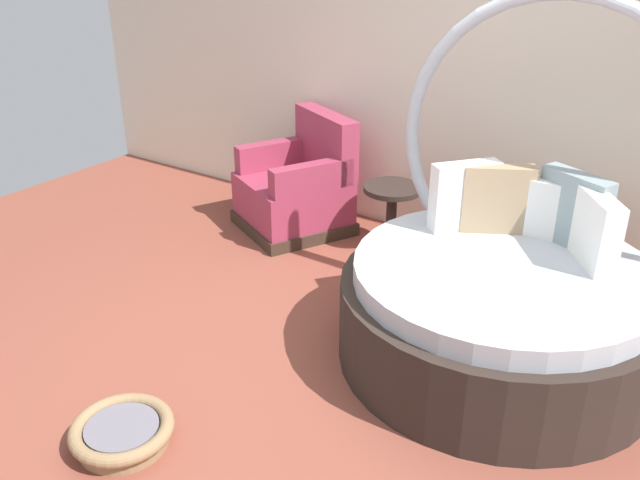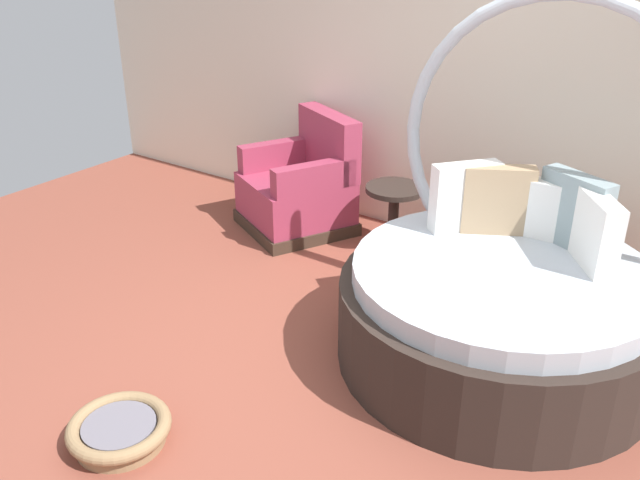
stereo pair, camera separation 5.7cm
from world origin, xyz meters
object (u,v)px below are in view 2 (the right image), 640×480
object	(u,v)px
pet_basket	(120,430)
side_table	(394,198)
red_armchair	(301,190)
round_daybed	(504,292)

from	to	relation	value
pet_basket	side_table	world-z (taller)	side_table
red_armchair	side_table	size ratio (longest dim) A/B	2.05
red_armchair	pet_basket	distance (m)	2.73
round_daybed	pet_basket	bearing A→B (deg)	-124.34
red_armchair	side_table	distance (m)	0.84
pet_basket	side_table	size ratio (longest dim) A/B	0.98
round_daybed	red_armchair	bearing A→B (deg)	158.76
round_daybed	red_armchair	world-z (taller)	round_daybed
round_daybed	side_table	distance (m)	1.48
side_table	round_daybed	bearing A→B (deg)	-35.41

